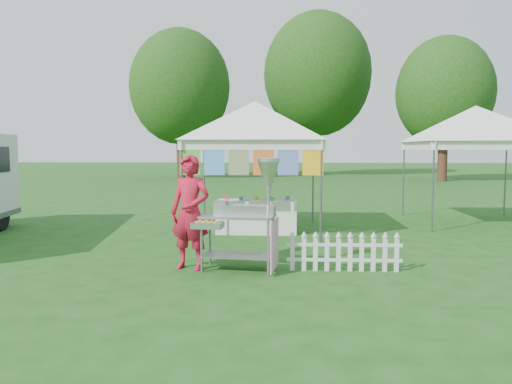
{
  "coord_description": "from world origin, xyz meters",
  "views": [
    {
      "loc": [
        0.67,
        -8.01,
        1.92
      ],
      "look_at": [
        0.14,
        1.36,
        1.1
      ],
      "focal_mm": 35.0,
      "sensor_mm": 36.0,
      "label": 1
    }
  ],
  "objects": [
    {
      "name": "vendor",
      "position": [
        -0.82,
        -0.24,
        0.91
      ],
      "size": [
        0.76,
        0.61,
        1.82
      ],
      "primitive_type": "imported",
      "rotation": [
        0.0,
        0.0,
        -0.29
      ],
      "color": "#AD152C",
      "rests_on": "ground"
    },
    {
      "name": "donut_cart",
      "position": [
        0.13,
        -0.31,
        1.04
      ],
      "size": [
        1.36,
        0.84,
        1.77
      ],
      "rotation": [
        0.0,
        0.0,
        -0.14
      ],
      "color": "gray",
      "rests_on": "ground"
    },
    {
      "name": "picket_fence",
      "position": [
        1.62,
        -0.27,
        0.29
      ],
      "size": [
        1.8,
        0.04,
        0.56
      ],
      "rotation": [
        0.0,
        0.0,
        0.01
      ],
      "color": "silver",
      "rests_on": "ground"
    },
    {
      "name": "tree_mid",
      "position": [
        3.0,
        28.0,
        7.14
      ],
      "size": [
        7.6,
        7.6,
        11.52
      ],
      "color": "#3B1E15",
      "rests_on": "ground"
    },
    {
      "name": "tree_left",
      "position": [
        -6.0,
        24.0,
        5.83
      ],
      "size": [
        6.4,
        6.4,
        9.53
      ],
      "color": "#3B1E15",
      "rests_on": "ground"
    },
    {
      "name": "display_table",
      "position": [
        0.05,
        3.22,
        0.38
      ],
      "size": [
        1.8,
        0.7,
        0.75
      ],
      "primitive_type": "cube",
      "color": "white",
      "rests_on": "ground"
    },
    {
      "name": "canopy_right",
      "position": [
        5.5,
        5.0,
        2.99
      ],
      "size": [
        4.24,
        4.24,
        3.45
      ],
      "color": "#59595E",
      "rests_on": "ground"
    },
    {
      "name": "tree_right",
      "position": [
        10.0,
        22.0,
        5.18
      ],
      "size": [
        5.6,
        5.6,
        8.42
      ],
      "color": "#3B1E15",
      "rests_on": "ground"
    },
    {
      "name": "canopy_main",
      "position": [
        0.0,
        3.49,
        2.99
      ],
      "size": [
        4.24,
        4.24,
        3.45
      ],
      "color": "#59595E",
      "rests_on": "ground"
    },
    {
      "name": "ground",
      "position": [
        0.0,
        0.0,
        0.0
      ],
      "size": [
        120.0,
        120.0,
        0.0
      ],
      "primitive_type": "plane",
      "color": "#1C4614",
      "rests_on": "ground"
    }
  ]
}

